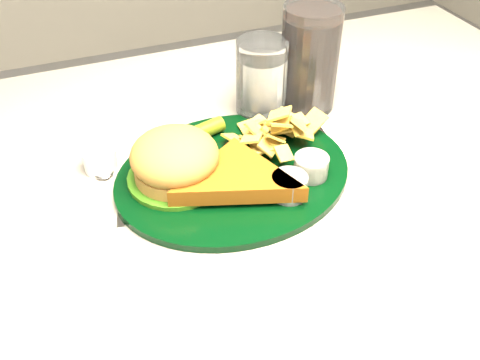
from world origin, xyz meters
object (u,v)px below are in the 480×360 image
object	(u,v)px
table	(246,346)
dinner_plate	(233,155)
water_glass	(261,79)
cola_glass	(309,59)
fork_napkin	(324,138)

from	to	relation	value
table	dinner_plate	distance (m)	0.41
dinner_plate	water_glass	xyz separation A→B (m)	(0.09, 0.13, 0.02)
dinner_plate	cola_glass	xyz separation A→B (m)	(0.17, 0.13, 0.04)
water_glass	cola_glass	size ratio (longest dim) A/B	0.74
dinner_plate	cola_glass	world-z (taller)	cola_glass
table	cola_glass	size ratio (longest dim) A/B	7.61
cola_glass	fork_napkin	size ratio (longest dim) A/B	1.05
table	water_glass	distance (m)	0.46
cola_glass	dinner_plate	bearing A→B (deg)	-143.36
water_glass	fork_napkin	bearing A→B (deg)	-61.53
table	dinner_plate	xyz separation A→B (m)	(-0.01, 0.01, 0.41)
table	fork_napkin	bearing A→B (deg)	17.44
dinner_plate	cola_glass	bearing A→B (deg)	30.27
dinner_plate	water_glass	size ratio (longest dim) A/B	2.65
dinner_plate	water_glass	bearing A→B (deg)	47.65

